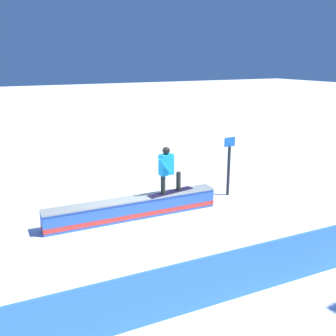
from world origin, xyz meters
TOP-DOWN VIEW (x-y plane):
  - ground_plane at (0.00, 0.00)m, footprint 120.00×120.00m
  - grind_box at (0.00, 0.00)m, footprint 5.15×0.69m
  - snowboarder at (-1.07, 0.06)m, footprint 1.56×0.55m
  - safety_fence at (0.00, 4.54)m, footprint 9.43×0.37m
  - trail_marker at (-3.59, -0.37)m, footprint 0.40×0.10m

SIDE VIEW (x-z plane):
  - ground_plane at x=0.00m, z-range 0.00..0.00m
  - grind_box at x=0.00m, z-range -0.03..0.58m
  - safety_fence at x=0.00m, z-range 0.00..1.03m
  - trail_marker at x=-3.59m, z-range 0.07..2.06m
  - snowboarder at x=-1.07m, z-range 0.65..2.07m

